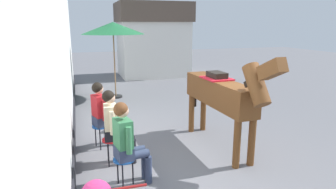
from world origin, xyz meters
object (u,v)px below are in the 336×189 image
object	(u,v)px
seated_visitor_near	(127,140)
satchel_bag	(111,127)
cafe_parasol	(113,29)
seated_visitor_middle	(114,123)
saddled_horse_center	(222,94)
seated_visitor_far	(103,111)

from	to	relation	value
seated_visitor_near	satchel_bag	bearing A→B (deg)	89.52
cafe_parasol	seated_visitor_middle	bearing A→B (deg)	-97.45
cafe_parasol	seated_visitor_near	bearing A→B (deg)	-95.50
saddled_horse_center	satchel_bag	distance (m)	2.84
seated_visitor_near	seated_visitor_middle	bearing A→B (deg)	96.21
saddled_horse_center	satchel_bag	xyz separation A→B (m)	(-2.04, 1.67, -1.06)
seated_visitor_middle	cafe_parasol	world-z (taller)	cafe_parasol
seated_visitor_far	cafe_parasol	distance (m)	4.54
cafe_parasol	satchel_bag	bearing A→B (deg)	-99.31
seated_visitor_near	seated_visitor_middle	world-z (taller)	same
seated_visitor_far	saddled_horse_center	bearing A→B (deg)	-19.18
seated_visitor_far	satchel_bag	bearing A→B (deg)	74.18
seated_visitor_middle	satchel_bag	distance (m)	1.83
seated_visitor_far	saddled_horse_center	size ratio (longest dim) A/B	0.46
satchel_bag	cafe_parasol	bearing A→B (deg)	28.22
saddled_horse_center	cafe_parasol	size ratio (longest dim) A/B	1.16
cafe_parasol	satchel_bag	xyz separation A→B (m)	(-0.54, -3.30, -2.26)
seated_visitor_near	cafe_parasol	xyz separation A→B (m)	(0.56, 5.84, 1.59)
seated_visitor_middle	satchel_bag	world-z (taller)	seated_visitor_middle
seated_visitor_near	cafe_parasol	distance (m)	6.08
seated_visitor_near	cafe_parasol	world-z (taller)	cafe_parasol
seated_visitor_near	seated_visitor_middle	distance (m)	0.85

